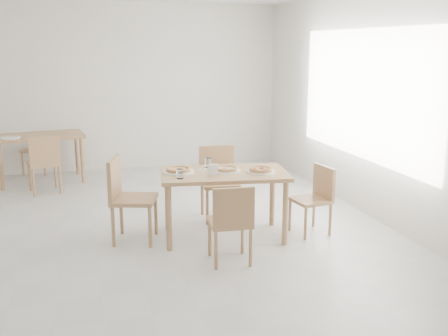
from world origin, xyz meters
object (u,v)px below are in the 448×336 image
object	(u,v)px
napkin_holder	(213,171)
chair_back_n	(37,145)
second_table	(40,141)
plate_pepperoni	(261,172)
chair_west	(126,193)
main_table	(224,180)
tumbler_b	(180,174)
pizza_mushroom	(227,169)
tumbler_a	(208,163)
pizza_margherita	(178,170)
plate_empty	(10,138)
chair_east	(316,195)
plate_margherita	(178,172)
chair_south	(231,219)
chair_back_s	(44,160)
plate_mushroom	(227,171)
chair_north	(218,177)
pizza_pepperoni	(261,169)

from	to	relation	value
napkin_holder	chair_back_n	xyz separation A→B (m)	(-2.02, 3.93, -0.34)
second_table	napkin_holder	bearing A→B (deg)	-66.63
plate_pepperoni	chair_west	bearing A→B (deg)	167.66
main_table	second_table	bearing A→B (deg)	132.17
tumbler_b	chair_back_n	size ratio (longest dim) A/B	0.12
pizza_mushroom	main_table	bearing A→B (deg)	-165.06
plate_pepperoni	napkin_holder	size ratio (longest dim) A/B	2.39
main_table	tumbler_a	size ratio (longest dim) A/B	13.63
chair_west	pizza_margherita	size ratio (longest dim) A/B	2.68
chair_west	plate_empty	world-z (taller)	chair_west
chair_back_n	pizza_mushroom	bearing A→B (deg)	-46.88
chair_west	chair_east	xyz separation A→B (m)	(2.10, -0.33, -0.09)
plate_margherita	plate_empty	world-z (taller)	same
chair_south	napkin_holder	bearing A→B (deg)	-83.24
pizza_mushroom	tumbler_b	distance (m)	0.57
main_table	plate_empty	size ratio (longest dim) A/B	5.30
main_table	plate_empty	world-z (taller)	plate_empty
napkin_holder	chair_back_s	size ratio (longest dim) A/B	0.15
pizza_mushroom	plate_empty	bearing A→B (deg)	130.95
napkin_holder	main_table	bearing A→B (deg)	46.07
chair_back_s	plate_empty	world-z (taller)	chair_back_s
main_table	plate_pepperoni	xyz separation A→B (m)	(0.38, -0.12, 0.10)
plate_mushroom	second_table	xyz separation A→B (m)	(-2.12, 3.11, -0.11)
plate_margherita	tumbler_b	world-z (taller)	tumbler_b
pizza_margherita	chair_back_s	world-z (taller)	chair_back_s
plate_margherita	chair_west	bearing A→B (deg)	172.90
plate_pepperoni	plate_empty	size ratio (longest dim) A/B	1.10
tumbler_b	main_table	bearing A→B (deg)	15.72
chair_north	napkin_holder	distance (m)	0.96
tumbler_a	pizza_pepperoni	bearing A→B (deg)	-39.17
tumbler_b	tumbler_a	bearing A→B (deg)	45.55
plate_mushroom	plate_empty	size ratio (longest dim) A/B	1.08
plate_mushroom	plate_pepperoni	world-z (taller)	same
main_table	chair_east	xyz separation A→B (m)	(1.05, -0.14, -0.21)
chair_west	plate_pepperoni	world-z (taller)	chair_west
plate_pepperoni	tumbler_b	bearing A→B (deg)	-178.63
napkin_holder	pizza_mushroom	bearing A→B (deg)	42.52
chair_south	pizza_mushroom	world-z (taller)	chair_south
chair_east	main_table	bearing A→B (deg)	-106.00
plate_mushroom	pizza_pepperoni	bearing A→B (deg)	-20.75
plate_mushroom	chair_back_s	size ratio (longest dim) A/B	0.35
pizza_pepperoni	chair_back_s	world-z (taller)	chair_back_s
main_table	chair_south	world-z (taller)	chair_south
napkin_holder	chair_back_s	world-z (taller)	napkin_holder
tumbler_a	napkin_holder	xyz separation A→B (m)	(-0.06, -0.42, 0.01)
plate_margherita	pizza_mushroom	xyz separation A→B (m)	(0.51, -0.11, 0.02)
chair_north	second_table	bearing A→B (deg)	136.84
pizza_pepperoni	chair_back_n	distance (m)	4.69
chair_west	pizza_pepperoni	size ratio (longest dim) A/B	2.78
plate_margherita	plate_pepperoni	xyz separation A→B (m)	(0.87, -0.24, 0.00)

